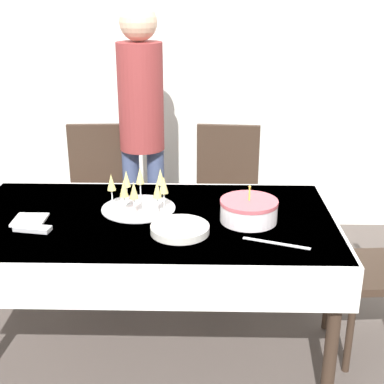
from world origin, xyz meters
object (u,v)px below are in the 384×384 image
(dining_chair_far_left, at_px, (100,195))
(dining_chair_far_right, at_px, (226,196))
(plate_stack_main, at_px, (180,229))
(person_standing, at_px, (141,116))
(champagne_tray, at_px, (139,193))
(birthday_cake, at_px, (249,211))

(dining_chair_far_left, bearing_deg, dining_chair_far_right, -0.01)
(plate_stack_main, bearing_deg, person_standing, 105.14)
(dining_chair_far_left, xyz_separation_m, person_standing, (0.28, 0.07, 0.49))
(dining_chair_far_right, xyz_separation_m, person_standing, (-0.54, 0.07, 0.49))
(dining_chair_far_right, relative_size, plate_stack_main, 3.61)
(dining_chair_far_right, xyz_separation_m, champagne_tray, (-0.47, -0.69, 0.28))
(dining_chair_far_right, bearing_deg, plate_stack_main, -104.55)
(birthday_cake, xyz_separation_m, plate_stack_main, (-0.32, -0.14, -0.04))
(dining_chair_far_right, height_order, champagne_tray, dining_chair_far_right)
(champagne_tray, xyz_separation_m, person_standing, (-0.07, 0.77, 0.22))
(dining_chair_far_left, relative_size, champagne_tray, 2.62)
(plate_stack_main, relative_size, person_standing, 0.16)
(birthday_cake, relative_size, person_standing, 0.16)
(birthday_cake, bearing_deg, person_standing, 123.69)
(dining_chair_far_left, distance_m, person_standing, 0.57)
(dining_chair_far_left, distance_m, champagne_tray, 0.82)
(champagne_tray, height_order, person_standing, person_standing)
(dining_chair_far_left, height_order, dining_chair_far_right, same)
(person_standing, bearing_deg, plate_stack_main, -74.86)
(birthday_cake, bearing_deg, plate_stack_main, -156.81)
(birthday_cake, height_order, champagne_tray, same)
(plate_stack_main, height_order, person_standing, person_standing)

